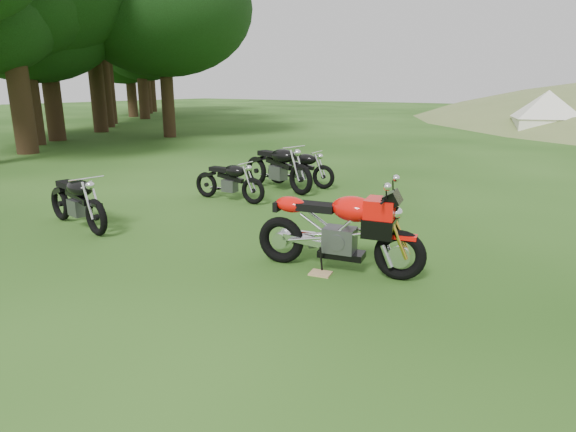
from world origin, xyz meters
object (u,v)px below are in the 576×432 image
Objects in this scene: vintage_moto_a at (76,199)px; tent_left at (547,110)px; vintage_moto_b at (229,180)px; vintage_moto_d at (277,166)px; plywood_board at (320,273)px; sport_motorcycle at (338,224)px; vintage_moto_c at (300,167)px.

tent_left reaches higher than vintage_moto_a.
vintage_moto_d is at bearing 78.48° from vintage_moto_b.
plywood_board is 4.39m from vintage_moto_a.
plywood_board is (-0.11, -0.24, -0.61)m from sport_motorcycle.
vintage_moto_b is 0.97× the size of vintage_moto_c.
plywood_board is 0.16× the size of vintage_moto_b.
vintage_moto_b is (-3.69, 2.09, -0.18)m from sport_motorcycle.
sport_motorcycle is 7.88× the size of plywood_board.
vintage_moto_c is (-3.21, 4.37, 0.44)m from plywood_board.
sport_motorcycle reaches higher than vintage_moto_d.
plywood_board is at bearing -35.70° from vintage_moto_d.
tent_left reaches higher than vintage_moto_c.
vintage_moto_a is 21.96m from tent_left.
plywood_board is 0.13× the size of vintage_moto_d.
vintage_moto_c is (1.12, 4.91, -0.03)m from vintage_moto_a.
sport_motorcycle is at bearing -106.75° from tent_left.
tent_left is (-0.39, 21.05, 1.12)m from plywood_board.
sport_motorcycle is 5.30m from vintage_moto_c.
vintage_moto_a is at bearing -90.32° from vintage_moto_d.
plywood_board is 0.14× the size of vintage_moto_a.
vintage_moto_a is 1.07× the size of vintage_moto_c.
vintage_moto_b is at bearing 137.76° from sport_motorcycle.
vintage_moto_a is 2.97m from vintage_moto_b.
vintage_moto_d reaches higher than vintage_moto_c.
vintage_moto_d is at bearing 122.32° from sport_motorcycle.
vintage_moto_b is 1.43m from vintage_moto_d.
vintage_moto_c is at bearing -117.71° from tent_left.
vintage_moto_c is at bearing 75.63° from vintage_moto_b.
vintage_moto_b is (0.75, 2.87, -0.05)m from vintage_moto_a.
sport_motorcycle is 0.66m from plywood_board.
tent_left is at bearing 87.33° from vintage_moto_a.
vintage_moto_d is at bearing -117.96° from tent_left.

